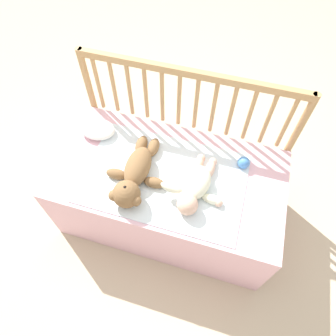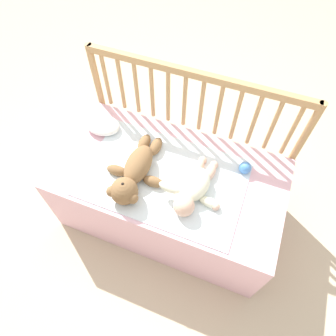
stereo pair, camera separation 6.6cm
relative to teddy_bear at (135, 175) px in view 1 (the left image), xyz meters
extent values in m
plane|color=#C6B293|center=(0.14, 0.09, -0.50)|extent=(12.00, 12.00, 0.00)
cube|color=#EDB7C6|center=(0.14, 0.09, -0.28)|extent=(1.16, 0.63, 0.44)
cylinder|color=tan|center=(-0.42, 0.43, -0.09)|extent=(0.04, 0.04, 0.82)
cylinder|color=tan|center=(0.71, 0.43, -0.09)|extent=(0.04, 0.04, 0.82)
cube|color=tan|center=(0.14, 0.43, 0.30)|extent=(1.13, 0.03, 0.04)
cylinder|color=tan|center=(-0.36, 0.43, 0.11)|extent=(0.02, 0.02, 0.34)
cylinder|color=tan|center=(-0.27, 0.43, 0.11)|extent=(0.02, 0.02, 0.34)
cylinder|color=tan|center=(-0.18, 0.43, 0.11)|extent=(0.02, 0.02, 0.34)
cylinder|color=tan|center=(-0.09, 0.43, 0.11)|extent=(0.02, 0.02, 0.34)
cylinder|color=tan|center=(0.01, 0.43, 0.11)|extent=(0.02, 0.02, 0.34)
cylinder|color=tan|center=(0.10, 0.43, 0.11)|extent=(0.02, 0.02, 0.34)
cylinder|color=tan|center=(0.19, 0.43, 0.11)|extent=(0.02, 0.02, 0.34)
cylinder|color=tan|center=(0.28, 0.43, 0.11)|extent=(0.02, 0.02, 0.34)
cylinder|color=tan|center=(0.37, 0.43, 0.11)|extent=(0.02, 0.02, 0.34)
cylinder|color=tan|center=(0.46, 0.43, 0.11)|extent=(0.02, 0.02, 0.34)
cylinder|color=tan|center=(0.55, 0.43, 0.11)|extent=(0.02, 0.02, 0.34)
cylinder|color=tan|center=(0.64, 0.43, 0.11)|extent=(0.02, 0.02, 0.34)
cube|color=white|center=(0.13, 0.06, -0.05)|extent=(0.79, 0.51, 0.01)
ellipsoid|color=olive|center=(0.00, 0.05, 0.00)|extent=(0.13, 0.24, 0.11)
sphere|color=olive|center=(0.00, -0.11, 0.01)|extent=(0.13, 0.13, 0.13)
sphere|color=tan|center=(0.00, -0.11, 0.05)|extent=(0.05, 0.05, 0.05)
sphere|color=black|center=(0.00, -0.11, 0.07)|extent=(0.02, 0.02, 0.02)
sphere|color=olive|center=(0.06, -0.14, 0.01)|extent=(0.05, 0.05, 0.05)
sphere|color=olive|center=(-0.05, -0.14, 0.01)|extent=(0.05, 0.05, 0.05)
ellipsoid|color=olive|center=(0.10, 0.00, -0.03)|extent=(0.11, 0.06, 0.05)
ellipsoid|color=olive|center=(-0.10, -0.01, -0.03)|extent=(0.11, 0.06, 0.05)
ellipsoid|color=olive|center=(0.03, 0.20, -0.02)|extent=(0.06, 0.12, 0.06)
ellipsoid|color=olive|center=(-0.04, 0.20, -0.02)|extent=(0.06, 0.12, 0.06)
ellipsoid|color=#EAEACC|center=(0.29, 0.05, -0.01)|extent=(0.14, 0.20, 0.09)
sphere|color=beige|center=(0.28, -0.08, 0.00)|extent=(0.10, 0.10, 0.10)
ellipsoid|color=#EAEACC|center=(0.38, -0.01, -0.03)|extent=(0.11, 0.06, 0.04)
ellipsoid|color=#EAEACC|center=(0.19, -0.03, 0.02)|extent=(0.11, 0.06, 0.04)
sphere|color=beige|center=(0.41, -0.01, -0.03)|extent=(0.04, 0.04, 0.04)
sphere|color=beige|center=(0.16, 0.01, -0.03)|extent=(0.04, 0.04, 0.04)
ellipsoid|color=beige|center=(0.34, 0.15, -0.03)|extent=(0.06, 0.11, 0.05)
ellipsoid|color=beige|center=(0.27, 0.16, -0.03)|extent=(0.06, 0.11, 0.05)
sphere|color=beige|center=(0.34, 0.20, -0.03)|extent=(0.04, 0.04, 0.04)
sphere|color=beige|center=(0.28, 0.21, -0.03)|extent=(0.04, 0.04, 0.04)
sphere|color=#4C8CDB|center=(0.49, 0.24, -0.02)|extent=(0.06, 0.06, 0.06)
ellipsoid|color=white|center=(-0.30, 0.23, -0.02)|extent=(0.20, 0.14, 0.06)
camera|label=1|loc=(0.37, -0.69, 1.20)|focal=32.00mm
camera|label=2|loc=(0.44, -0.67, 1.20)|focal=32.00mm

